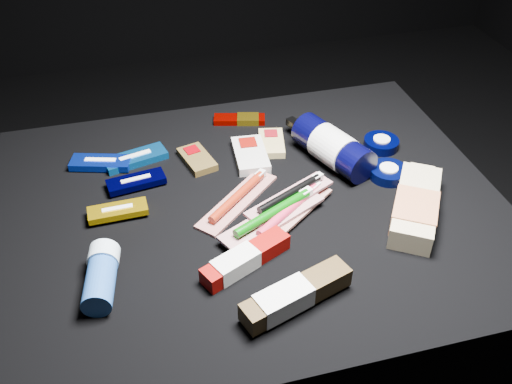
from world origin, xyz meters
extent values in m
plane|color=black|center=(0.00, 0.00, 0.00)|extent=(3.00, 3.00, 0.00)
cube|color=black|center=(0.00, 0.00, 0.20)|extent=(0.98, 0.78, 0.40)
cube|color=#0A529B|center=(-0.20, 0.20, 0.41)|extent=(0.14, 0.08, 0.02)
cube|color=silver|center=(-0.20, 0.20, 0.41)|extent=(0.07, 0.03, 0.02)
cube|color=#0925A6|center=(-0.27, 0.20, 0.41)|extent=(0.13, 0.08, 0.01)
cube|color=white|center=(-0.27, 0.20, 0.41)|extent=(0.06, 0.03, 0.02)
cube|color=black|center=(-0.21, 0.11, 0.41)|extent=(0.12, 0.06, 0.01)
cube|color=#B8B8B4|center=(-0.21, 0.11, 0.41)|extent=(0.06, 0.02, 0.02)
cube|color=#CFA009|center=(-0.25, 0.03, 0.41)|extent=(0.11, 0.04, 0.01)
cube|color=silver|center=(-0.25, 0.03, 0.41)|extent=(0.06, 0.01, 0.01)
cube|color=#493818|center=(-0.07, 0.16, 0.41)|extent=(0.08, 0.11, 0.02)
cube|color=#6B0006|center=(-0.08, 0.19, 0.41)|extent=(0.04, 0.04, 0.02)
cube|color=beige|center=(0.04, 0.15, 0.41)|extent=(0.08, 0.13, 0.02)
cube|color=#650B06|center=(0.04, 0.18, 0.41)|extent=(0.04, 0.04, 0.02)
cube|color=tan|center=(0.10, 0.18, 0.41)|extent=(0.07, 0.11, 0.02)
cube|color=maroon|center=(0.10, 0.21, 0.41)|extent=(0.03, 0.03, 0.02)
cube|color=#8B0400|center=(0.05, 0.30, 0.41)|extent=(0.12, 0.06, 0.01)
cube|color=#977712|center=(0.07, 0.29, 0.41)|extent=(0.06, 0.05, 0.01)
cylinder|color=black|center=(0.20, 0.09, 0.44)|extent=(0.14, 0.20, 0.07)
cylinder|color=beige|center=(0.20, 0.09, 0.44)|extent=(0.10, 0.10, 0.08)
cylinder|color=black|center=(0.16, 0.19, 0.44)|extent=(0.03, 0.03, 0.03)
cube|color=black|center=(0.16, 0.21, 0.43)|extent=(0.03, 0.04, 0.02)
cylinder|color=black|center=(0.33, 0.12, 0.41)|extent=(0.08, 0.08, 0.02)
cylinder|color=silver|center=(0.33, 0.12, 0.41)|extent=(0.04, 0.04, 0.02)
cylinder|color=black|center=(0.30, 0.01, 0.41)|extent=(0.08, 0.08, 0.02)
cylinder|color=silver|center=(0.30, 0.01, 0.41)|extent=(0.04, 0.04, 0.02)
cube|color=tan|center=(0.29, -0.11, 0.42)|extent=(0.18, 0.22, 0.04)
cube|color=#B46D46|center=(0.28, -0.13, 0.42)|extent=(0.12, 0.12, 0.05)
cube|color=tan|center=(0.35, -0.02, 0.42)|extent=(0.05, 0.04, 0.03)
cylinder|color=#214F9C|center=(-0.29, -0.16, 0.42)|extent=(0.06, 0.10, 0.05)
cylinder|color=silver|center=(-0.28, -0.10, 0.43)|extent=(0.06, 0.04, 0.05)
cube|color=#A89F9B|center=(-0.02, 0.01, 0.40)|extent=(0.19, 0.18, 0.01)
cylinder|color=maroon|center=(-0.02, 0.01, 0.42)|extent=(0.14, 0.12, 0.02)
cube|color=beige|center=(0.04, 0.07, 0.42)|extent=(0.03, 0.03, 0.01)
cube|color=#BDB5B0|center=(0.06, -0.06, 0.41)|extent=(0.21, 0.17, 0.01)
cylinder|color=#B22440|center=(0.06, -0.06, 0.42)|extent=(0.15, 0.12, 0.02)
cube|color=silver|center=(0.13, -0.01, 0.42)|extent=(0.03, 0.03, 0.01)
cube|color=beige|center=(0.03, -0.07, 0.42)|extent=(0.22, 0.15, 0.01)
cylinder|color=#034D05|center=(0.03, -0.07, 0.43)|extent=(0.16, 0.09, 0.02)
cube|color=white|center=(0.10, -0.03, 0.43)|extent=(0.03, 0.02, 0.01)
cube|color=#B3A9A7|center=(0.07, -0.03, 0.42)|extent=(0.19, 0.13, 0.01)
cylinder|color=black|center=(0.07, -0.03, 0.43)|extent=(0.14, 0.08, 0.02)
cube|color=silver|center=(0.14, 0.01, 0.44)|extent=(0.02, 0.02, 0.01)
cube|color=#7B0603|center=(-0.05, -0.15, 0.42)|extent=(0.17, 0.11, 0.03)
cube|color=silver|center=(-0.07, -0.16, 0.42)|extent=(0.09, 0.07, 0.03)
cube|color=#392810|center=(0.01, -0.26, 0.42)|extent=(0.20, 0.10, 0.03)
cube|color=silver|center=(-0.01, -0.27, 0.42)|extent=(0.10, 0.07, 0.04)
camera|label=1|loc=(-0.20, -0.82, 1.11)|focal=40.00mm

